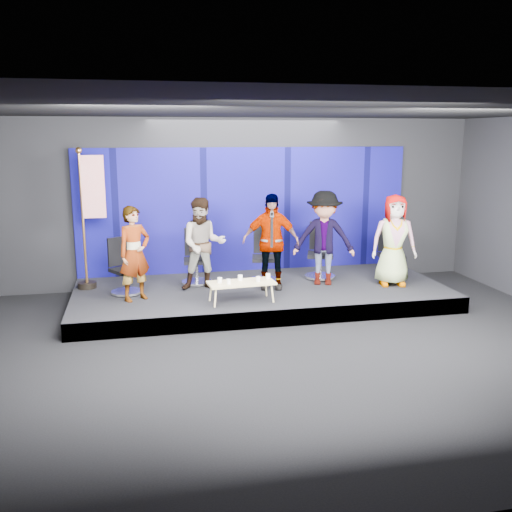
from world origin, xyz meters
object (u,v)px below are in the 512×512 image
Objects in this scene: panelist_b at (203,244)px; panelist_d at (324,238)px; chair_d at (320,260)px; mug_a at (220,280)px; mug_e at (268,276)px; flag_stand at (90,215)px; panelist_c at (271,241)px; chair_b at (196,266)px; panelist_e at (394,240)px; chair_e at (390,261)px; mug_b at (229,282)px; mug_d at (258,279)px; chair_a at (125,275)px; panelist_a at (135,254)px; mug_c at (240,278)px; chair_c at (265,263)px.

panelist_b is 0.95× the size of panelist_d.
chair_d is 12.08× the size of mug_a.
panelist_d reaches higher than mug_e.
panelist_c is at bearing -11.00° from flag_stand.
panelist_e is at bearing -9.34° from chair_b.
chair_e is at bearing -1.94° from chair_b.
chair_d is at bearing 177.24° from chair_e.
chair_b is 1.58m from mug_b.
mug_d is (-0.41, -0.80, -0.50)m from panelist_c.
chair_a is 0.39× the size of flag_stand.
chair_b is 0.59× the size of panelist_c.
panelist_a is 2.51m from panelist_c.
panelist_a reaches higher than mug_c.
mug_b is at bearing -136.18° from panelist_d.
panelist_d is at bearing 29.40° from mug_e.
flag_stand is (-3.28, 0.73, 0.50)m from panelist_c.
panelist_c is (1.33, -0.67, 0.55)m from chair_b.
mug_b is 0.87× the size of mug_c.
chair_a is 0.59× the size of panelist_b.
chair_e is (2.55, 0.22, -0.54)m from panelist_c.
chair_e is 11.11× the size of mug_c.
chair_d is 1.42m from chair_e.
chair_e is 11.67× the size of mug_a.
mug_b is at bearing -32.74° from flag_stand.
panelist_d is 20.24× the size of mug_d.
chair_d is at bearing 40.87° from mug_d.
panelist_c is 1.41m from chair_d.
panelist_e reaches higher than chair_e.
panelist_b is at bearing -13.89° from flag_stand.
chair_a reaches higher than mug_c.
panelist_b is at bearing -163.39° from panelist_d.
chair_c is 1.17m from chair_d.
mug_c is at bearing -26.84° from flag_stand.
mug_e is (-1.27, -0.72, -0.51)m from panelist_d.
panelist_d reaches higher than chair_e.
panelist_e is 20.78× the size of mug_b.
panelist_a is at bearing -161.76° from panelist_c.
chair_b is 12.67× the size of mug_b.
mug_e is at bearing -150.94° from chair_e.
chair_d is at bearing 38.35° from panelist_c.
mug_a is 2.83m from flag_stand.
panelist_a is 1.73m from mug_b.
chair_a is 1.44m from chair_b.
panelist_a is at bearing -98.14° from chair_a.
mug_b is at bearing -38.92° from mug_a.
chair_e reaches higher than mug_b.
mug_a is 1.10× the size of mug_b.
chair_b is at bearing -174.92° from panelist_d.
chair_d is (1.18, 0.57, -0.53)m from panelist_c.
mug_e is (1.05, -0.81, -0.46)m from panelist_b.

